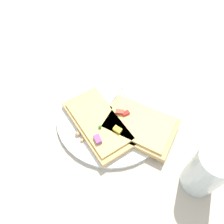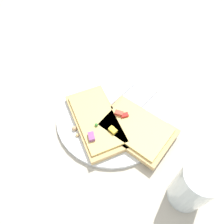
{
  "view_description": "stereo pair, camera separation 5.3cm",
  "coord_description": "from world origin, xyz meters",
  "px_view_note": "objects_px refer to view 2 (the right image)",
  "views": [
    {
      "loc": [
        -0.22,
        0.21,
        0.46
      ],
      "look_at": [
        0.0,
        0.0,
        0.02
      ],
      "focal_mm": 35.0,
      "sensor_mm": 36.0,
      "label": 1
    },
    {
      "loc": [
        -0.25,
        0.17,
        0.46
      ],
      "look_at": [
        0.0,
        0.0,
        0.02
      ],
      "focal_mm": 35.0,
      "sensor_mm": 36.0,
      "label": 2
    }
  ],
  "objects_px": {
    "fork": "(107,106)",
    "pizza_slice_corner": "(136,129)",
    "knife": "(134,111)",
    "pizza_slice_main": "(97,121)",
    "drinking_glass": "(193,187)",
    "plate": "(112,116)"
  },
  "relations": [
    {
      "from": "fork",
      "to": "knife",
      "type": "distance_m",
      "value": 0.07
    },
    {
      "from": "plate",
      "to": "drinking_glass",
      "type": "xyz_separation_m",
      "value": [
        -0.24,
        -0.02,
        0.06
      ]
    },
    {
      "from": "plate",
      "to": "drinking_glass",
      "type": "height_order",
      "value": "drinking_glass"
    },
    {
      "from": "knife",
      "to": "pizza_slice_corner",
      "type": "relative_size",
      "value": 1.1
    },
    {
      "from": "fork",
      "to": "pizza_slice_corner",
      "type": "distance_m",
      "value": 0.1
    },
    {
      "from": "plate",
      "to": "pizza_slice_corner",
      "type": "relative_size",
      "value": 1.4
    },
    {
      "from": "knife",
      "to": "pizza_slice_main",
      "type": "bearing_deg",
      "value": -28.64
    },
    {
      "from": "fork",
      "to": "pizza_slice_corner",
      "type": "relative_size",
      "value": 1.03
    },
    {
      "from": "pizza_slice_corner",
      "to": "fork",
      "type": "bearing_deg",
      "value": -7.62
    },
    {
      "from": "plate",
      "to": "drinking_glass",
      "type": "bearing_deg",
      "value": -176.01
    },
    {
      "from": "pizza_slice_main",
      "to": "pizza_slice_corner",
      "type": "bearing_deg",
      "value": 53.36
    },
    {
      "from": "drinking_glass",
      "to": "knife",
      "type": "bearing_deg",
      "value": -8.57
    },
    {
      "from": "knife",
      "to": "plate",
      "type": "bearing_deg",
      "value": -41.05
    },
    {
      "from": "plate",
      "to": "pizza_slice_main",
      "type": "relative_size",
      "value": 1.33
    },
    {
      "from": "plate",
      "to": "fork",
      "type": "xyz_separation_m",
      "value": [
        0.03,
        -0.0,
        0.01
      ]
    },
    {
      "from": "fork",
      "to": "knife",
      "type": "bearing_deg",
      "value": 118.28
    },
    {
      "from": "knife",
      "to": "pizza_slice_corner",
      "type": "xyz_separation_m",
      "value": [
        -0.05,
        0.03,
        0.01
      ]
    },
    {
      "from": "pizza_slice_main",
      "to": "drinking_glass",
      "type": "distance_m",
      "value": 0.25
    },
    {
      "from": "knife",
      "to": "pizza_slice_main",
      "type": "xyz_separation_m",
      "value": [
        0.02,
        0.09,
        0.01
      ]
    },
    {
      "from": "pizza_slice_main",
      "to": "pizza_slice_corner",
      "type": "height_order",
      "value": "same"
    },
    {
      "from": "pizza_slice_main",
      "to": "pizza_slice_corner",
      "type": "distance_m",
      "value": 0.09
    },
    {
      "from": "fork",
      "to": "pizza_slice_main",
      "type": "distance_m",
      "value": 0.05
    }
  ]
}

